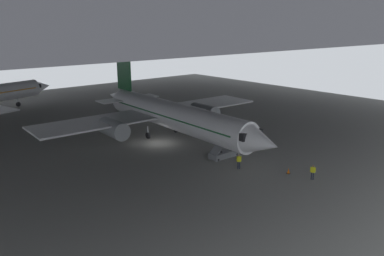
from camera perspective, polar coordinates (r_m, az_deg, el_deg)
ground_plane at (r=51.40m, az=-5.17°, el=-2.29°), size 110.00×110.00×0.00m
hangar_structure at (r=60.72m, az=-13.47°, el=15.02°), size 121.00×99.00×16.23m
airplane_main at (r=52.31m, az=-3.30°, el=2.02°), size 35.78×37.16×11.62m
boarding_stairs at (r=45.83m, az=4.96°, el=-3.52°), size 4.27×1.63×4.69m
crew_worker_near_nose at (r=40.87m, az=18.02°, el=-6.35°), size 0.36×0.50×1.62m
crew_worker_by_stairs at (r=42.06m, az=7.20°, el=-4.98°), size 0.45×0.39×1.72m
traffic_cone_orange at (r=42.05m, az=14.56°, el=-6.38°), size 0.36×0.36×0.60m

